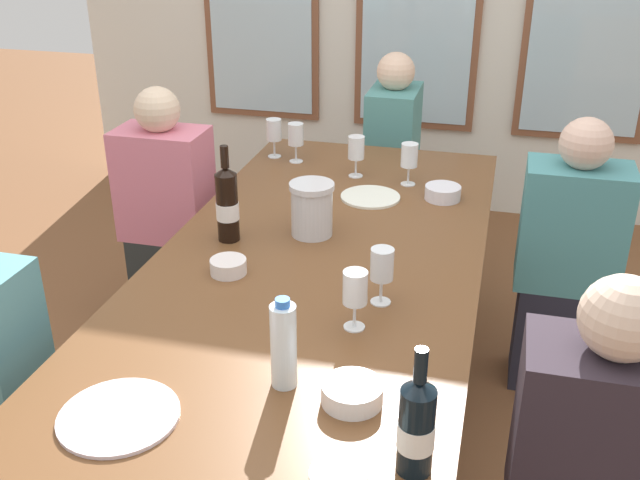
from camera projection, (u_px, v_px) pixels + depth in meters
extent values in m
plane|color=brown|center=(317.00, 438.00, 2.73)|extent=(12.00, 12.00, 0.00)
cube|color=brown|center=(316.00, 266.00, 2.41)|extent=(1.06, 2.40, 0.04)
cube|color=brown|center=(288.00, 221.00, 3.63)|extent=(0.07, 0.07, 0.70)
cube|color=brown|center=(467.00, 240.00, 3.44)|extent=(0.07, 0.07, 0.70)
cylinder|color=white|center=(119.00, 416.00, 1.69)|extent=(0.28, 0.28, 0.01)
cylinder|color=white|center=(370.00, 197.00, 2.88)|extent=(0.23, 0.23, 0.01)
cylinder|color=silver|center=(312.00, 212.00, 2.55)|extent=(0.14, 0.14, 0.17)
cylinder|color=silver|center=(312.00, 186.00, 2.51)|extent=(0.16, 0.16, 0.02)
cylinder|color=black|center=(416.00, 431.00, 1.50)|extent=(0.07, 0.07, 0.20)
cone|color=black|center=(419.00, 386.00, 1.45)|extent=(0.07, 0.07, 0.02)
cylinder|color=black|center=(421.00, 365.00, 1.43)|extent=(0.03, 0.03, 0.08)
cylinder|color=white|center=(416.00, 435.00, 1.50)|extent=(0.08, 0.08, 0.06)
cylinder|color=black|center=(227.00, 207.00, 2.50)|extent=(0.07, 0.08, 0.24)
cone|color=black|center=(225.00, 171.00, 2.44)|extent=(0.07, 0.08, 0.02)
cylinder|color=black|center=(224.00, 157.00, 2.42)|extent=(0.03, 0.03, 0.08)
cylinder|color=white|center=(228.00, 211.00, 2.50)|extent=(0.08, 0.08, 0.06)
cylinder|color=white|center=(352.00, 393.00, 1.73)|extent=(0.15, 0.15, 0.05)
cylinder|color=white|center=(443.00, 193.00, 2.86)|extent=(0.14, 0.14, 0.05)
cylinder|color=white|center=(338.00, 480.00, 1.49)|extent=(0.12, 0.12, 0.04)
cylinder|color=white|center=(228.00, 266.00, 2.31)|extent=(0.11, 0.11, 0.05)
cylinder|color=white|center=(284.00, 346.00, 1.76)|extent=(0.06, 0.06, 0.22)
cylinder|color=blue|center=(282.00, 303.00, 1.71)|extent=(0.04, 0.04, 0.02)
cylinder|color=white|center=(354.00, 327.00, 2.04)|extent=(0.06, 0.06, 0.00)
cylinder|color=white|center=(355.00, 315.00, 2.02)|extent=(0.01, 0.01, 0.07)
cylinder|color=white|center=(355.00, 287.00, 1.98)|extent=(0.07, 0.07, 0.09)
cylinder|color=#590C19|center=(355.00, 298.00, 2.00)|extent=(0.06, 0.06, 0.03)
cylinder|color=white|center=(275.00, 156.00, 3.32)|extent=(0.06, 0.06, 0.00)
cylinder|color=white|center=(274.00, 148.00, 3.30)|extent=(0.01, 0.01, 0.07)
cylinder|color=white|center=(274.00, 130.00, 3.27)|extent=(0.07, 0.07, 0.09)
cylinder|color=white|center=(356.00, 176.00, 3.10)|extent=(0.06, 0.06, 0.00)
cylinder|color=white|center=(356.00, 167.00, 3.08)|extent=(0.01, 0.01, 0.07)
cylinder|color=white|center=(356.00, 147.00, 3.04)|extent=(0.07, 0.07, 0.09)
cylinder|color=beige|center=(356.00, 156.00, 3.06)|extent=(0.06, 0.06, 0.02)
cylinder|color=white|center=(296.00, 161.00, 3.26)|extent=(0.06, 0.06, 0.00)
cylinder|color=white|center=(296.00, 153.00, 3.24)|extent=(0.01, 0.01, 0.07)
cylinder|color=white|center=(296.00, 134.00, 3.21)|extent=(0.07, 0.07, 0.09)
cylinder|color=white|center=(380.00, 302.00, 2.16)|extent=(0.06, 0.06, 0.00)
cylinder|color=white|center=(381.00, 290.00, 2.14)|extent=(0.01, 0.01, 0.07)
cylinder|color=white|center=(382.00, 264.00, 2.11)|extent=(0.07, 0.07, 0.09)
cylinder|color=white|center=(408.00, 184.00, 3.01)|extent=(0.06, 0.06, 0.00)
cylinder|color=white|center=(408.00, 175.00, 3.00)|extent=(0.01, 0.01, 0.07)
cylinder|color=white|center=(409.00, 155.00, 2.96)|extent=(0.07, 0.07, 0.09)
cube|color=#2E252E|center=(598.00, 439.00, 1.70)|extent=(0.38, 0.24, 0.48)
sphere|color=beige|center=(624.00, 318.00, 1.56)|extent=(0.19, 0.19, 0.19)
cube|color=#292D2C|center=(174.00, 279.00, 3.36)|extent=(0.32, 0.24, 0.45)
cube|color=pink|center=(164.00, 184.00, 3.16)|extent=(0.38, 0.24, 0.48)
sphere|color=beige|center=(157.00, 110.00, 3.01)|extent=(0.19, 0.19, 0.19)
cube|color=#232331|center=(555.00, 332.00, 2.96)|extent=(0.32, 0.24, 0.45)
cube|color=teal|center=(573.00, 227.00, 2.76)|extent=(0.38, 0.24, 0.48)
sphere|color=beige|center=(586.00, 144.00, 2.62)|extent=(0.19, 0.19, 0.19)
cube|color=#2A2541|center=(389.00, 218.00, 3.98)|extent=(0.24, 0.32, 0.45)
cube|color=teal|center=(393.00, 135.00, 3.78)|extent=(0.24, 0.38, 0.48)
sphere|color=beige|center=(396.00, 71.00, 3.64)|extent=(0.19, 0.19, 0.19)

